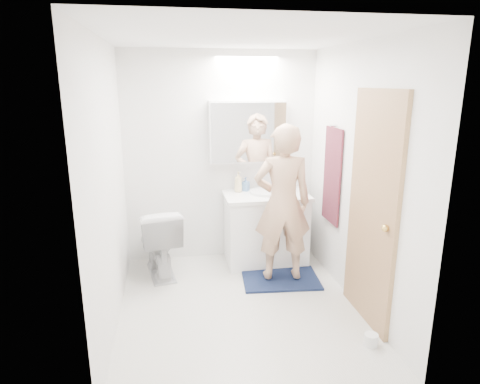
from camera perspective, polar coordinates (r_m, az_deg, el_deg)
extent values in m
plane|color=silver|center=(4.06, -0.10, -15.44)|extent=(2.50, 2.50, 0.00)
plane|color=white|center=(3.52, -0.12, 20.61)|extent=(2.50, 2.50, 0.00)
plane|color=white|center=(4.81, -2.62, 4.72)|extent=(2.50, 0.00, 2.50)
plane|color=white|center=(2.43, 4.88, -5.59)|extent=(2.50, 0.00, 2.50)
plane|color=white|center=(3.59, -17.68, 0.50)|extent=(0.00, 2.50, 2.50)
plane|color=white|center=(3.94, 15.89, 1.86)|extent=(0.00, 2.50, 2.50)
cube|color=white|center=(4.84, 3.53, -5.20)|extent=(0.90, 0.55, 0.78)
cube|color=white|center=(4.71, 3.61, -0.51)|extent=(0.95, 0.58, 0.04)
cylinder|color=white|center=(4.73, 3.53, -0.01)|extent=(0.36, 0.36, 0.03)
cylinder|color=silver|center=(4.89, 3.03, 1.29)|extent=(0.02, 0.02, 0.16)
cube|color=white|center=(4.74, 1.09, 8.24)|extent=(0.88, 0.14, 0.70)
cube|color=silver|center=(4.67, 1.26, 8.14)|extent=(0.84, 0.01, 0.66)
imported|color=white|center=(4.62, -11.08, -6.58)|extent=(0.55, 0.81, 0.76)
cube|color=#142141|center=(4.55, 5.58, -11.79)|extent=(0.85, 0.62, 0.02)
imported|color=tan|center=(4.24, 5.87, -1.55)|extent=(0.62, 0.44, 1.61)
cube|color=tan|center=(3.68, 17.71, -2.42)|extent=(0.04, 0.80, 2.00)
sphere|color=gold|center=(3.42, 19.32, -4.71)|extent=(0.06, 0.06, 0.06)
cube|color=#101B35|center=(4.44, 12.53, 2.19)|extent=(0.02, 0.42, 1.00)
cylinder|color=silver|center=(4.35, 12.75, 8.87)|extent=(0.07, 0.02, 0.02)
imported|color=#D6C28A|center=(4.76, -0.24, 1.41)|extent=(0.12, 0.12, 0.24)
imported|color=#527CB1|center=(4.82, 0.80, 1.09)|extent=(0.10, 0.10, 0.16)
imported|color=#3A4CB0|center=(4.91, 6.21, 0.93)|extent=(0.14, 0.14, 0.10)
cylinder|color=white|center=(3.68, 17.55, -18.79)|extent=(0.11, 0.11, 0.10)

